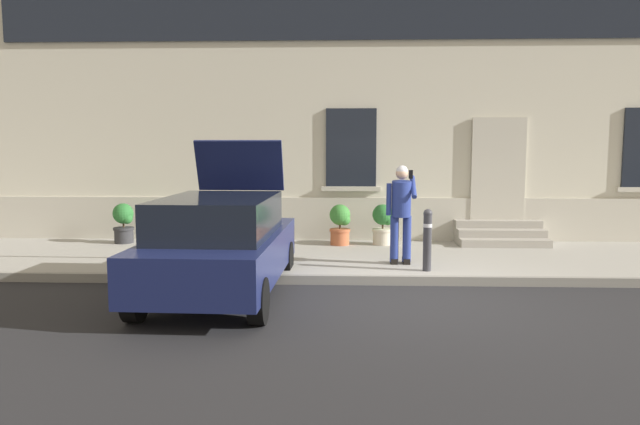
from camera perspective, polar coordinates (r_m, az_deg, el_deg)
The scene contains 12 objects.
ground_plane at distance 8.86m, azimuth 8.36°, elevation -8.29°, with size 80.00×80.00×0.00m, color #232326.
sidewalk at distance 11.56m, azimuth 6.90°, elevation -4.42°, with size 24.00×3.60×0.15m, color #99968E.
curb_edge at distance 9.75m, azimuth 7.78°, elevation -6.47°, with size 24.00×0.12×0.15m, color gray.
building_facade at distance 13.92m, azimuth 6.29°, elevation 12.51°, with size 24.00×1.52×7.50m.
entrance_stoop at distance 13.32m, azimuth 16.88°, elevation -2.08°, with size 1.86×0.96×0.48m.
hatchback_car_navy at distance 8.95m, azimuth -9.49°, elevation -2.93°, with size 1.88×4.11×2.34m.
bollard_near_person at distance 10.08m, azimuth 10.27°, elevation -2.39°, with size 0.15×0.15×1.04m.
person_on_phone at distance 10.51m, azimuth 7.79°, elevation 0.42°, with size 0.51×0.47×1.75m.
planter_charcoal at distance 13.48m, azimuth -18.31°, elevation -0.87°, with size 0.44×0.44×0.86m.
planter_olive at distance 12.85m, azimuth -8.51°, elevation -0.96°, with size 0.44×0.44×0.86m.
planter_terracotta at distance 12.57m, azimuth 1.96°, elevation -1.06°, with size 0.44×0.44×0.86m.
planter_cream at distance 12.66m, azimuth 6.07°, elevation -1.03°, with size 0.44×0.44×0.86m.
Camera 1 is at (-0.94, -8.52, 2.24)m, focal length 33.35 mm.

